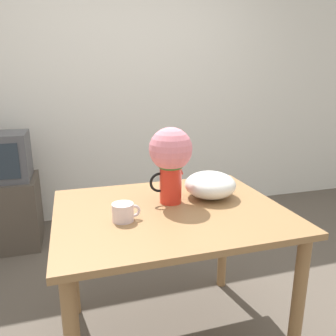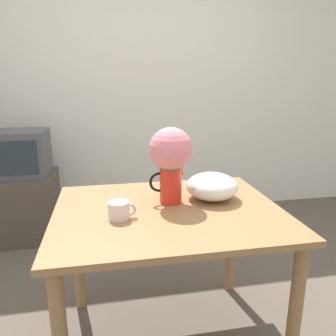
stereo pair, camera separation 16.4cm
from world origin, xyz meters
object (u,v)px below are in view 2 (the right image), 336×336
object	(u,v)px
flower_vase	(171,156)
white_bowl	(212,186)
tv_set	(19,153)
coffee_mug	(119,210)

from	to	relation	value
flower_vase	white_bowl	xyz separation A→B (m)	(0.23, 0.01, -0.17)
flower_vase	white_bowl	size ratio (longest dim) A/B	1.42
white_bowl	tv_set	xyz separation A→B (m)	(-1.29, 1.36, -0.07)
white_bowl	coffee_mug	bearing A→B (deg)	-161.50
flower_vase	coffee_mug	world-z (taller)	flower_vase
flower_vase	white_bowl	bearing A→B (deg)	2.21
coffee_mug	white_bowl	bearing A→B (deg)	18.50
coffee_mug	tv_set	xyz separation A→B (m)	(-0.79, 1.53, -0.04)
coffee_mug	tv_set	bearing A→B (deg)	117.40
flower_vase	tv_set	world-z (taller)	flower_vase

